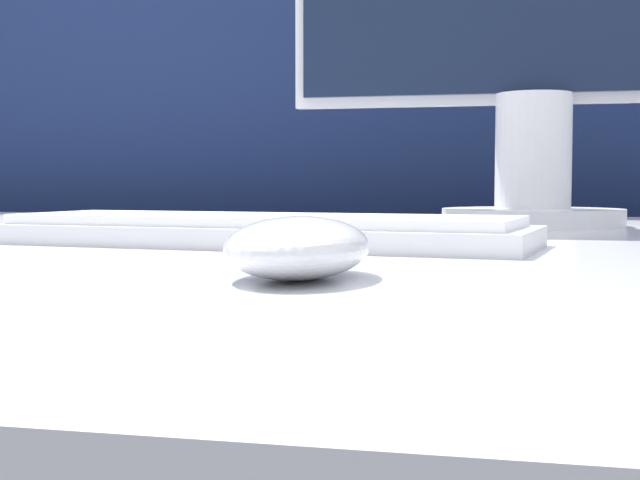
{
  "coord_description": "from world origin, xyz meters",
  "views": [
    {
      "loc": [
        0.11,
        -0.76,
        0.77
      ],
      "look_at": [
        0.0,
        -0.28,
        0.73
      ],
      "focal_mm": 50.0,
      "sensor_mm": 36.0,
      "label": 1
    }
  ],
  "objects": [
    {
      "name": "partition_panel",
      "position": [
        0.0,
        0.73,
        0.65
      ],
      "size": [
        5.0,
        0.03,
        1.3
      ],
      "color": "navy",
      "rests_on": "ground_plane"
    },
    {
      "name": "computer_mouse_near",
      "position": [
        0.0,
        -0.32,
        0.73
      ],
      "size": [
        0.07,
        0.12,
        0.03
      ],
      "rotation": [
        0.0,
        0.0,
        0.01
      ],
      "color": "white",
      "rests_on": "desk"
    },
    {
      "name": "keyboard",
      "position": [
        -0.09,
        -0.08,
        0.73
      ],
      "size": [
        0.44,
        0.2,
        0.02
      ],
      "rotation": [
        0.0,
        0.0,
        -0.14
      ],
      "color": "white",
      "rests_on": "desk"
    }
  ]
}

